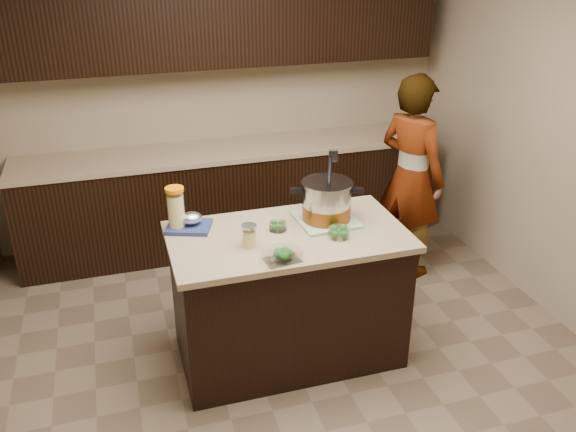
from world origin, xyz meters
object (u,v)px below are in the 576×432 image
Objects in this scene: lemonade_pitcher at (176,211)px; person at (411,177)px; stock_pot at (327,203)px; island at (288,296)px.

person is at bearing 16.67° from lemonade_pitcher.
person is (0.98, 0.73, -0.21)m from stock_pot.
lemonade_pitcher is at bearing 82.19° from person.
stock_pot is 1.24m from person.
island is at bearing -145.13° from stock_pot.
stock_pot is at bearing 18.55° from island.
stock_pot reaches higher than lemonade_pitcher.
island is 3.18× the size of stock_pot.
lemonade_pitcher is (-0.92, 0.16, 0.00)m from stock_pot.
lemonade_pitcher is (-0.64, 0.25, 0.58)m from island.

